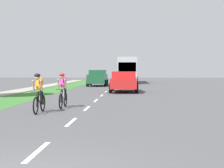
{
  "coord_description": "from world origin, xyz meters",
  "views": [
    {
      "loc": [
        1.9,
        -4.74,
        1.67
      ],
      "look_at": [
        0.89,
        14.43,
        0.92
      ],
      "focal_mm": 53.36,
      "sensor_mm": 36.0,
      "label": 1
    }
  ],
  "objects_px": {
    "suv_dark_green": "(98,78)",
    "cyclist_trailing": "(63,90)",
    "cyclist_lead": "(39,93)",
    "pickup_red": "(124,82)",
    "bus_silver": "(127,69)"
  },
  "relations": [
    {
      "from": "cyclist_trailing",
      "to": "bus_silver",
      "type": "xyz_separation_m",
      "value": [
        2.73,
        32.79,
        1.17
      ]
    },
    {
      "from": "bus_silver",
      "to": "cyclist_lead",
      "type": "bearing_deg",
      "value": -95.46
    },
    {
      "from": "cyclist_trailing",
      "to": "pickup_red",
      "type": "bearing_deg",
      "value": 77.39
    },
    {
      "from": "cyclist_lead",
      "to": "suv_dark_green",
      "type": "xyz_separation_m",
      "value": [
        0.04,
        24.0,
        0.14
      ]
    },
    {
      "from": "suv_dark_green",
      "to": "cyclist_trailing",
      "type": "bearing_deg",
      "value": -88.6
    },
    {
      "from": "cyclist_trailing",
      "to": "pickup_red",
      "type": "xyz_separation_m",
      "value": [
        2.58,
        11.53,
        0.02
      ]
    },
    {
      "from": "cyclist_trailing",
      "to": "suv_dark_green",
      "type": "height_order",
      "value": "suv_dark_green"
    },
    {
      "from": "cyclist_lead",
      "to": "pickup_red",
      "type": "distance_m",
      "value": 13.78
    },
    {
      "from": "pickup_red",
      "to": "bus_silver",
      "type": "height_order",
      "value": "bus_silver"
    },
    {
      "from": "cyclist_lead",
      "to": "bus_silver",
      "type": "bearing_deg",
      "value": 84.54
    },
    {
      "from": "cyclist_lead",
      "to": "pickup_red",
      "type": "height_order",
      "value": "pickup_red"
    },
    {
      "from": "cyclist_trailing",
      "to": "bus_silver",
      "type": "relative_size",
      "value": 0.15
    },
    {
      "from": "cyclist_trailing",
      "to": "suv_dark_green",
      "type": "relative_size",
      "value": 0.37
    },
    {
      "from": "cyclist_lead",
      "to": "cyclist_trailing",
      "type": "relative_size",
      "value": 1.0
    },
    {
      "from": "cyclist_trailing",
      "to": "suv_dark_green",
      "type": "bearing_deg",
      "value": 91.4
    }
  ]
}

